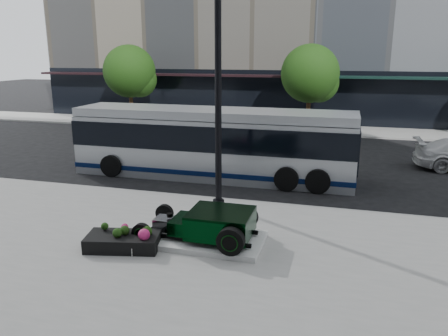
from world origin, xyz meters
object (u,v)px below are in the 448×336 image
(hot_rod, at_px, (213,224))
(lamppost, at_px, (218,109))
(transit_bus, at_px, (213,143))
(flower_planter, at_px, (123,240))

(hot_rod, height_order, lamppost, lamppost)
(lamppost, relative_size, transit_bus, 0.60)
(lamppost, height_order, transit_bus, lamppost)
(flower_planter, xyz_separation_m, transit_bus, (0.13, 7.92, 1.14))
(hot_rod, height_order, transit_bus, transit_bus)
(transit_bus, bearing_deg, hot_rod, -73.02)
(transit_bus, bearing_deg, lamppost, -70.44)
(transit_bus, bearing_deg, flower_planter, -90.95)
(hot_rod, distance_m, transit_bus, 7.32)
(lamppost, xyz_separation_m, flower_planter, (-1.51, -4.04, -3.11))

